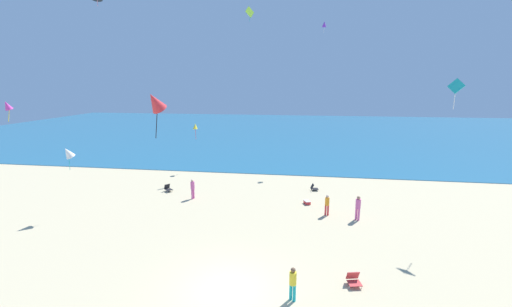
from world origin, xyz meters
TOP-DOWN VIEW (x-y plane):
  - ground_plane at (0.00, 10.00)m, footprint 120.00×120.00m
  - ocean_water at (0.00, 48.11)m, footprint 120.00×60.00m
  - beach_chair_near_camera at (4.09, 13.93)m, footprint 0.68×0.61m
  - beach_chair_far_right at (5.42, 1.13)m, footprint 0.68×0.71m
  - beach_chair_far_left at (-7.84, 12.00)m, footprint 0.79×0.76m
  - cooler_box at (3.50, 10.74)m, footprint 0.55×0.64m
  - person_0 at (4.79, 8.83)m, footprint 0.30×0.30m
  - person_1 at (6.72, 8.34)m, footprint 0.46×0.46m
  - person_2 at (2.78, -0.29)m, footprint 0.40×0.40m
  - person_3 at (-5.23, 10.63)m, footprint 0.40×0.40m
  - kite_magenta at (-13.85, 4.38)m, footprint 0.58×0.66m
  - kite_white at (-12.08, 6.48)m, footprint 0.90×0.99m
  - kite_lime at (-2.51, 21.65)m, footprint 0.76×0.94m
  - kite_yellow at (-7.60, 18.78)m, footprint 0.55×0.66m
  - kite_red at (-2.63, -0.29)m, footprint 0.94×1.06m
  - kite_purple at (4.93, 23.79)m, footprint 0.67×0.67m
  - kite_teal at (11.33, 7.49)m, footprint 0.73×0.59m

SIDE VIEW (x-z plane):
  - ground_plane at x=0.00m, z-range 0.00..0.00m
  - ocean_water at x=0.00m, z-range 0.00..0.05m
  - cooler_box at x=3.50m, z-range 0.00..0.27m
  - beach_chair_near_camera at x=4.09m, z-range -0.04..0.52m
  - beach_chair_far_right at x=5.42m, z-range -0.03..0.57m
  - beach_chair_far_left at x=-7.84m, z-range -0.03..0.57m
  - person_0 at x=4.79m, z-range 0.11..1.56m
  - person_2 at x=2.78m, z-range 0.11..1.60m
  - person_3 at x=-5.23m, z-range 0.12..1.68m
  - person_1 at x=6.72m, z-range 0.13..1.77m
  - kite_white at x=-12.08m, z-range 3.53..5.14m
  - kite_yellow at x=-7.60m, z-range 3.70..5.35m
  - kite_magenta at x=-13.85m, z-range 6.87..8.12m
  - kite_red at x=-2.63m, z-range 7.12..8.98m
  - kite_teal at x=11.33m, z-range 7.69..9.42m
  - kite_purple at x=4.93m, z-range 14.10..15.26m
  - kite_lime at x=-2.51m, z-range 14.90..16.39m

